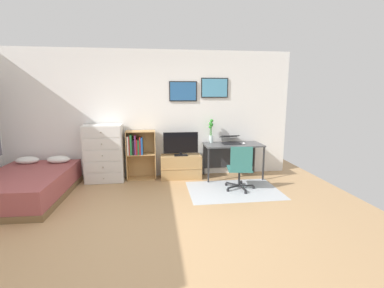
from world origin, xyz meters
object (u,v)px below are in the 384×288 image
bookshelf (139,151)px  computer_mouse (244,143)px  dresser (104,153)px  television (181,144)px  bed (27,185)px  laptop (231,140)px  desk (232,149)px  office_chair (240,167)px  tv_stand (181,167)px  bamboo_vase (211,131)px

bookshelf → computer_mouse: (2.22, -0.20, 0.15)m
dresser → television: size_ratio=1.61×
bed → television: (2.77, 0.77, 0.52)m
bed → dresser: 1.47m
laptop → bookshelf: bearing=176.9°
desk → computer_mouse: (0.22, -0.13, 0.15)m
bookshelf → laptop: bearing=-1.4°
desk → office_chair: bearing=-95.7°
laptop → tv_stand: bearing=178.3°
office_chair → television: bearing=147.9°
bookshelf → office_chair: (1.91, -0.97, -0.15)m
computer_mouse → laptop: bearing=148.3°
television → office_chair: bearing=-41.4°
bed → dresser: (1.19, 0.78, 0.36)m
television → bamboo_vase: bearing=10.8°
bookshelf → desk: bearing=-2.2°
office_chair → computer_mouse: bearing=77.1°
television → office_chair: television is taller
desk → bamboo_vase: (-0.44, 0.13, 0.40)m
bed → bookshelf: size_ratio=1.96×
bookshelf → desk: bookshelf is taller
bed → dresser: size_ratio=1.72×
office_chair → laptop: 0.99m
tv_stand → bookshelf: bearing=176.8°
office_chair → bamboo_vase: size_ratio=1.66×
desk → office_chair: 0.91m
bookshelf → tv_stand: bearing=-3.2°
computer_mouse → bamboo_vase: (-0.66, 0.26, 0.25)m
bed → computer_mouse: computer_mouse is taller
bed → laptop: 3.98m
bookshelf → office_chair: 2.15m
bookshelf → laptop: (1.97, -0.05, 0.20)m
television → bamboo_vase: bamboo_vase is taller
television → laptop: bearing=1.2°
bed → office_chair: (3.80, -0.13, 0.23)m
bed → desk: (3.89, 0.77, 0.38)m
office_chair → computer_mouse: size_ratio=8.27×
dresser → bamboo_vase: bearing=3.1°
television → desk: television is taller
tv_stand → desk: desk is taller
desk → bamboo_vase: bamboo_vase is taller
bed → television: television is taller
television → laptop: size_ratio=1.68×
tv_stand → office_chair: office_chair is taller
dresser → laptop: 2.67m
desk → bamboo_vase: size_ratio=2.38×
computer_mouse → bamboo_vase: size_ratio=0.20×
bookshelf → bamboo_vase: bearing=2.1°
television → tv_stand: bearing=90.0°
television → desk: 1.12m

